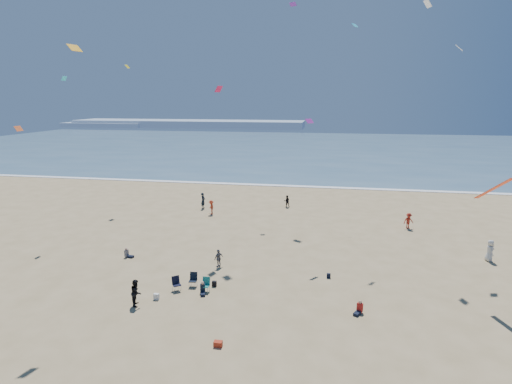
# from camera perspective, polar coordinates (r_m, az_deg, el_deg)

# --- Properties ---
(ocean) EXTENTS (220.00, 100.00, 0.06)m
(ocean) POSITION_cam_1_polar(r_m,az_deg,el_deg) (110.35, 7.01, 6.28)
(ocean) COLOR #476B84
(ocean) RESTS_ON ground
(surf_line) EXTENTS (220.00, 1.20, 0.08)m
(surf_line) POSITION_cam_1_polar(r_m,az_deg,el_deg) (61.11, 4.28, 0.88)
(surf_line) COLOR white
(surf_line) RESTS_ON ground
(headland_far) EXTENTS (110.00, 20.00, 3.20)m
(headland_far) POSITION_cam_1_polar(r_m,az_deg,el_deg) (196.22, -9.65, 9.60)
(headland_far) COLOR #7A8EA8
(headland_far) RESTS_ON ground
(headland_near) EXTENTS (40.00, 14.00, 2.00)m
(headland_near) POSITION_cam_1_polar(r_m,az_deg,el_deg) (208.76, -20.64, 8.99)
(headland_near) COLOR #7A8EA8
(headland_near) RESTS_ON ground
(standing_flyers) EXTENTS (36.79, 40.90, 1.94)m
(standing_flyers) POSITION_cam_1_polar(r_m,az_deg,el_deg) (30.52, 6.92, -10.40)
(standing_flyers) COLOR black
(standing_flyers) RESTS_ON ground
(seated_group) EXTENTS (20.13, 18.18, 0.84)m
(seated_group) POSITION_cam_1_polar(r_m,az_deg,el_deg) (23.95, -1.02, -18.38)
(seated_group) COLOR silver
(seated_group) RESTS_ON ground
(chair_cluster) EXTENTS (2.72, 1.54, 1.00)m
(chair_cluster) POSITION_cam_1_polar(r_m,az_deg,el_deg) (28.72, -9.18, -12.72)
(chair_cluster) COLOR black
(chair_cluster) RESTS_ON ground
(white_tote) EXTENTS (0.35, 0.20, 0.40)m
(white_tote) POSITION_cam_1_polar(r_m,az_deg,el_deg) (28.07, -14.04, -14.28)
(white_tote) COLOR white
(white_tote) RESTS_ON ground
(black_backpack) EXTENTS (0.30, 0.22, 0.38)m
(black_backpack) POSITION_cam_1_polar(r_m,az_deg,el_deg) (29.12, -5.98, -12.91)
(black_backpack) COLOR black
(black_backpack) RESTS_ON ground
(cooler) EXTENTS (0.45, 0.30, 0.30)m
(cooler) POSITION_cam_1_polar(r_m,az_deg,el_deg) (22.95, -5.45, -20.79)
(cooler) COLOR #B12F19
(cooler) RESTS_ON ground
(navy_bag) EXTENTS (0.28, 0.18, 0.34)m
(navy_bag) POSITION_cam_1_polar(r_m,az_deg,el_deg) (30.69, 10.33, -11.68)
(navy_bag) COLOR black
(navy_bag) RESTS_ON ground
(kites_aloft) EXTENTS (39.48, 37.53, 26.65)m
(kites_aloft) POSITION_cam_1_polar(r_m,az_deg,el_deg) (28.34, 18.86, 14.82)
(kites_aloft) COLOR #2A9550
(kites_aloft) RESTS_ON ground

